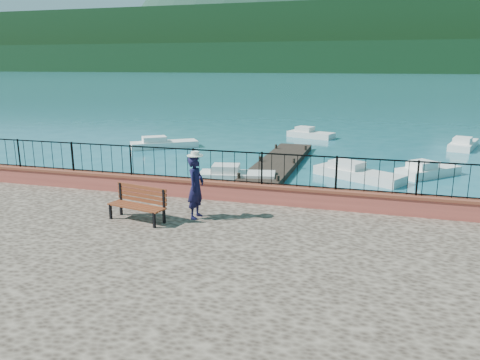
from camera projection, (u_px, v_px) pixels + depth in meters
The scene contains 15 objects.
ground at pixel (236, 295), 11.05m from camera, with size 2000.00×2000.00×0.00m, color #19596B.
parapet at pixel (271, 194), 14.14m from camera, with size 28.00×0.46×0.58m, color #BE5144.
railing at pixel (272, 169), 13.95m from camera, with size 27.00×0.05×0.95m, color black.
dock at pixel (268, 173), 22.73m from camera, with size 2.00×16.00×0.30m, color #2D231C.
far_forest at pixel (377, 58), 288.18m from camera, with size 900.00×60.00×18.00m, color black.
foothills at pixel (379, 40), 340.91m from camera, with size 900.00×120.00×44.00m, color black.
park_bench at pixel (138, 211), 12.56m from camera, with size 1.74×0.89×0.92m.
person at pixel (196, 187), 12.68m from camera, with size 0.63×0.41×1.73m, color black.
hat at pixel (195, 154), 12.45m from camera, with size 0.44×0.44×0.12m, color silver.
boat_0 at pixel (237, 173), 21.68m from camera, with size 3.49×1.30×0.80m, color silver.
boat_1 at pixel (358, 171), 22.13m from camera, with size 4.33×1.30×0.80m, color silver.
boat_2 at pixel (429, 168), 22.76m from camera, with size 3.25×1.30×0.80m, color white.
boat_3 at pixel (164, 142), 30.37m from camera, with size 4.24×1.30×0.80m, color silver.
boat_4 at pixel (311, 132), 34.63m from camera, with size 3.39×1.30×0.80m, color silver.
boat_5 at pixel (464, 142), 30.28m from camera, with size 3.91×1.30×0.80m, color white.
Camera 1 is at (2.94, -9.63, 5.31)m, focal length 35.00 mm.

